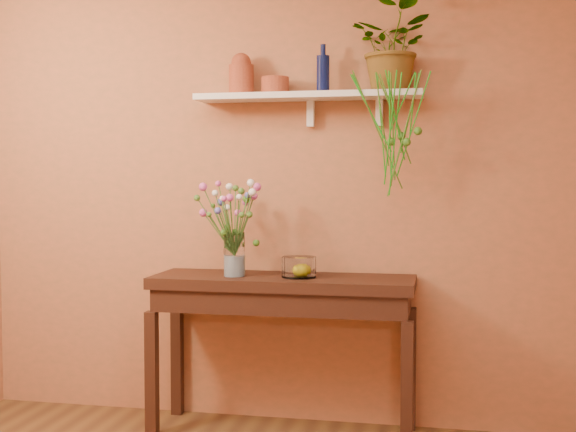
{
  "coord_description": "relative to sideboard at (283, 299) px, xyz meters",
  "views": [
    {
      "loc": [
        0.81,
        -2.39,
        1.46
      ],
      "look_at": [
        0.0,
        1.55,
        1.25
      ],
      "focal_mm": 47.0,
      "sensor_mm": 36.0,
      "label": 1
    }
  ],
  "objects": [
    {
      "name": "terracotta_pot",
      "position": [
        -0.07,
        0.14,
        1.22
      ],
      "size": [
        0.19,
        0.19,
        0.1
      ],
      "primitive_type": "cylinder",
      "rotation": [
        0.0,
        0.0,
        0.18
      ],
      "color": "#994329",
      "rests_on": "wall_shelf"
    },
    {
      "name": "carton",
      "position": [
        -0.25,
        -0.02,
        0.19
      ],
      "size": [
        0.06,
        0.05,
        0.11
      ],
      "primitive_type": "cube",
      "rotation": [
        0.0,
        0.0,
        0.07
      ],
      "color": "teal",
      "rests_on": "sideboard"
    },
    {
      "name": "plant_fronds",
      "position": [
        0.64,
        -0.0,
        0.95
      ],
      "size": [
        0.44,
        0.28,
        0.67
      ],
      "color": "#38711E",
      "rests_on": "wall_shelf"
    },
    {
      "name": "terracotta_jug",
      "position": [
        -0.28,
        0.14,
        1.29
      ],
      "size": [
        0.16,
        0.16,
        0.24
      ],
      "color": "#994329",
      "rests_on": "wall_shelf"
    },
    {
      "name": "sideboard",
      "position": [
        0.0,
        0.0,
        0.0
      ],
      "size": [
        1.48,
        0.48,
        0.9
      ],
      "color": "#361A10",
      "rests_on": "ground"
    },
    {
      "name": "bouquet",
      "position": [
        -0.28,
        -0.04,
        0.52
      ],
      "size": [
        0.36,
        0.45,
        0.43
      ],
      "color": "#386B28",
      "rests_on": "glass_vase"
    },
    {
      "name": "wall_shelf",
      "position": [
        0.13,
        0.13,
        1.15
      ],
      "size": [
        1.3,
        0.24,
        0.19
      ],
      "color": "white",
      "rests_on": "room"
    },
    {
      "name": "glass_vase",
      "position": [
        -0.27,
        -0.05,
        0.24
      ],
      "size": [
        0.12,
        0.12,
        0.25
      ],
      "color": "white",
      "rests_on": "sideboard"
    },
    {
      "name": "spider_plant",
      "position": [
        0.61,
        0.16,
        1.42
      ],
      "size": [
        0.54,
        0.5,
        0.49
      ],
      "primitive_type": "imported",
      "rotation": [
        0.0,
        0.0,
        -0.3
      ],
      "color": "#38711E",
      "rests_on": "wall_shelf"
    },
    {
      "name": "blue_bottle",
      "position": [
        0.2,
        0.14,
        1.28
      ],
      "size": [
        0.08,
        0.08,
        0.27
      ],
      "color": "#0A1240",
      "rests_on": "wall_shelf"
    },
    {
      "name": "lemon",
      "position": [
        0.11,
        -0.02,
        0.17
      ],
      "size": [
        0.07,
        0.07,
        0.07
      ],
      "primitive_type": "sphere",
      "color": "yellow",
      "rests_on": "glass_bowl"
    },
    {
      "name": "room",
      "position": [
        0.07,
        -1.74,
        0.58
      ],
      "size": [
        4.04,
        4.04,
        2.7
      ],
      "color": "brown",
      "rests_on": "ground"
    },
    {
      "name": "glass_bowl",
      "position": [
        0.1,
        -0.03,
        0.18
      ],
      "size": [
        0.19,
        0.19,
        0.12
      ],
      "color": "white",
      "rests_on": "sideboard"
    }
  ]
}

